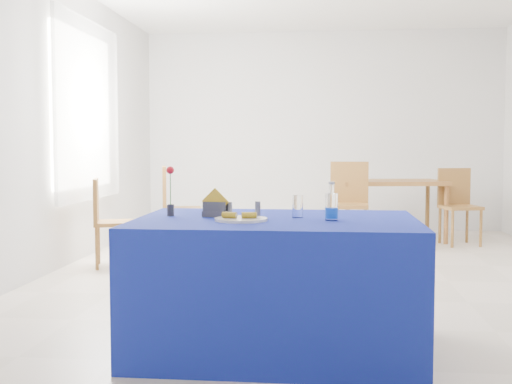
% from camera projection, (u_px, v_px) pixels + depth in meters
% --- Properties ---
extents(floor, '(7.00, 7.00, 0.00)m').
position_uv_depth(floor, '(320.00, 278.00, 5.71)').
color(floor, beige).
rests_on(floor, ground).
extents(room_shell, '(7.00, 7.00, 7.00)m').
position_uv_depth(room_shell, '(322.00, 80.00, 5.59)').
color(room_shell, silver).
rests_on(room_shell, ground).
extents(window_pane, '(0.04, 1.50, 1.60)m').
position_uv_depth(window_pane, '(83.00, 110.00, 6.65)').
color(window_pane, white).
rests_on(window_pane, room_shell).
extents(curtain, '(0.04, 1.75, 1.85)m').
position_uv_depth(curtain, '(89.00, 110.00, 6.64)').
color(curtain, white).
rests_on(curtain, room_shell).
extents(plate, '(0.29, 0.29, 0.01)m').
position_uv_depth(plate, '(241.00, 219.00, 3.55)').
color(plate, silver).
rests_on(plate, blue_table).
extents(drinking_glass, '(0.06, 0.06, 0.13)m').
position_uv_depth(drinking_glass, '(298.00, 206.00, 3.71)').
color(drinking_glass, white).
rests_on(drinking_glass, blue_table).
extents(salt_shaker, '(0.03, 0.03, 0.08)m').
position_uv_depth(salt_shaker, '(230.00, 209.00, 3.78)').
color(salt_shaker, slate).
rests_on(salt_shaker, blue_table).
extents(pepper_shaker, '(0.03, 0.03, 0.08)m').
position_uv_depth(pepper_shaker, '(258.00, 208.00, 3.82)').
color(pepper_shaker, slate).
rests_on(pepper_shaker, blue_table).
extents(blue_table, '(1.60, 1.10, 0.76)m').
position_uv_depth(blue_table, '(276.00, 284.00, 3.69)').
color(blue_table, navy).
rests_on(blue_table, floor).
extents(water_bottle, '(0.07, 0.07, 0.21)m').
position_uv_depth(water_bottle, '(331.00, 208.00, 3.58)').
color(water_bottle, white).
rests_on(water_bottle, blue_table).
extents(napkin_holder, '(0.16, 0.08, 0.17)m').
position_uv_depth(napkin_holder, '(215.00, 209.00, 3.74)').
color(napkin_holder, '#3C3C41').
rests_on(napkin_holder, blue_table).
extents(rose_vase, '(0.05, 0.05, 0.29)m').
position_uv_depth(rose_vase, '(170.00, 193.00, 3.78)').
color(rose_vase, '#29292F').
rests_on(rose_vase, blue_table).
extents(oak_table, '(1.41, 1.03, 0.76)m').
position_uv_depth(oak_table, '(390.00, 186.00, 8.00)').
color(oak_table, '#9A5F2C').
rests_on(oak_table, floor).
extents(chair_bg_left, '(0.47, 0.47, 1.00)m').
position_uv_depth(chair_bg_left, '(349.00, 198.00, 7.47)').
color(chair_bg_left, olive).
rests_on(chair_bg_left, floor).
extents(chair_bg_right, '(0.49, 0.49, 0.91)m').
position_uv_depth(chair_bg_right, '(457.00, 200.00, 7.70)').
color(chair_bg_right, olive).
rests_on(chair_bg_right, floor).
extents(chair_win_a, '(0.48, 0.48, 0.86)m').
position_uv_depth(chair_win_a, '(106.00, 216.00, 6.24)').
color(chair_win_a, olive).
rests_on(chair_win_a, floor).
extents(chair_win_b, '(0.52, 0.52, 0.96)m').
position_uv_depth(chair_win_b, '(174.00, 203.00, 7.11)').
color(chair_win_b, olive).
rests_on(chair_win_b, floor).
extents(banana_pieces, '(0.20, 0.06, 0.03)m').
position_uv_depth(banana_pieces, '(239.00, 215.00, 3.55)').
color(banana_pieces, yellow).
rests_on(banana_pieces, plate).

